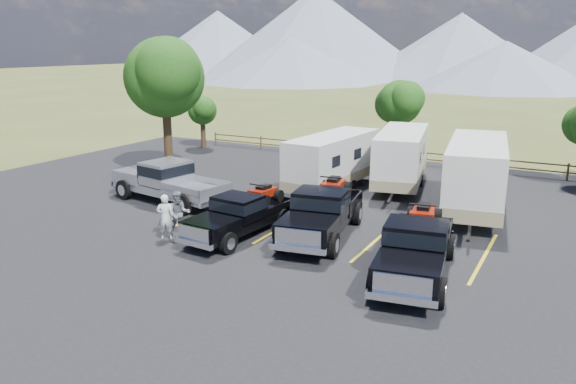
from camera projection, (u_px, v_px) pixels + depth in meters
The scene contains 17 objects.
ground at pixel (283, 265), 19.36m from camera, with size 320.00×320.00×0.00m, color #464E21.
asphalt_lot at pixel (320, 239), 21.91m from camera, with size 44.00×34.00×0.04m, color black.
stall_lines at pixel (330, 231), 22.75m from camera, with size 12.12×5.50×0.01m.
tree_big_nw at pixel (164, 78), 31.38m from camera, with size 5.54×5.18×7.84m.
tree_north at pixel (399, 102), 35.50m from camera, with size 3.46×3.24×5.25m.
tree_nw_small at pixel (202, 110), 40.49m from camera, with size 2.59×2.43×3.85m.
rail_fence at pixel (459, 160), 34.03m from camera, with size 36.12×0.12×1.00m.
mountain_range at pixel (507, 42), 111.05m from camera, with size 209.00×71.00×20.00m.
rig_left at pixel (242, 214), 22.09m from camera, with size 2.33×5.67×1.85m.
rig_center at pixel (323, 211), 22.00m from camera, with size 3.06×6.62×2.13m.
rig_right at pixel (416, 246), 18.19m from camera, with size 2.96×6.51×2.10m.
trailer_left at pixel (333, 162), 28.83m from camera, with size 2.66×8.34×2.89m.
trailer_center at pixel (401, 158), 29.57m from camera, with size 3.54×8.64×2.99m.
trailer_right at pixel (476, 176), 24.91m from camera, with size 3.50×9.34×3.23m.
pickup_silver at pixel (169, 181), 26.73m from camera, with size 6.87×3.16×1.98m.
person_a at pixel (165, 217), 21.60m from camera, with size 0.66×0.43×1.81m, color silver.
person_b at pixel (179, 214), 21.98m from camera, with size 0.89×0.69×1.83m, color slate.
Camera 1 is at (8.74, -15.82, 7.38)m, focal length 35.00 mm.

